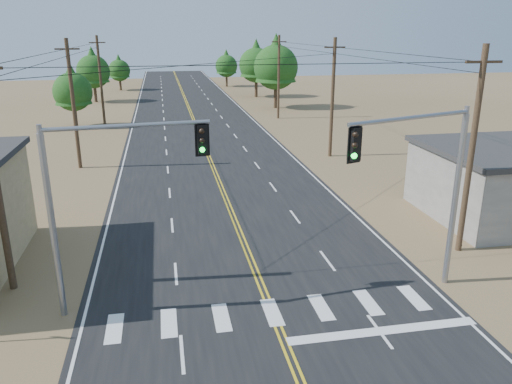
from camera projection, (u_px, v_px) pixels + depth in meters
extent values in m
cube|color=black|center=(213.00, 168.00, 40.11)|extent=(15.00, 200.00, 0.02)
cylinder|color=#4C3826|center=(73.00, 105.00, 38.57)|extent=(0.30, 0.30, 10.00)
cube|color=#4C3826|center=(67.00, 49.00, 37.27)|extent=(1.80, 0.12, 0.12)
cylinder|color=#4C3826|center=(101.00, 81.00, 57.26)|extent=(0.30, 0.30, 10.00)
cube|color=#4C3826|center=(97.00, 43.00, 55.95)|extent=(1.80, 0.12, 0.12)
cylinder|color=#4C3826|center=(471.00, 153.00, 23.60)|extent=(0.30, 0.30, 10.00)
cube|color=#4C3826|center=(484.00, 62.00, 22.30)|extent=(1.80, 0.12, 0.12)
cylinder|color=#4C3826|center=(332.00, 99.00, 42.28)|extent=(0.30, 0.30, 10.00)
cube|color=#4C3826|center=(335.00, 47.00, 40.98)|extent=(1.80, 0.12, 0.12)
cylinder|color=#4C3826|center=(279.00, 78.00, 60.97)|extent=(0.30, 0.30, 10.00)
cube|color=#4C3826|center=(279.00, 42.00, 59.67)|extent=(1.80, 0.12, 0.12)
cylinder|color=gray|center=(53.00, 229.00, 18.35)|extent=(0.25, 0.25, 7.16)
cylinder|color=gray|center=(40.00, 133.00, 17.24)|extent=(0.18, 0.18, 0.61)
cylinder|color=gray|center=(128.00, 126.00, 18.01)|extent=(5.96, 0.76, 0.16)
cube|color=black|center=(202.00, 139.00, 18.94)|extent=(0.39, 0.34, 1.13)
sphere|color=black|center=(202.00, 131.00, 18.65)|extent=(0.20, 0.20, 0.20)
sphere|color=black|center=(202.00, 140.00, 18.76)|extent=(0.20, 0.20, 0.20)
sphere|color=#0CE533|center=(202.00, 150.00, 18.88)|extent=(0.20, 0.20, 0.20)
cylinder|color=gray|center=(455.00, 203.00, 20.80)|extent=(0.25, 0.25, 7.40)
cylinder|color=gray|center=(466.00, 114.00, 19.65)|extent=(0.19, 0.19, 0.63)
cylinder|color=gray|center=(412.00, 118.00, 18.21)|extent=(5.69, 2.10, 0.17)
cube|color=black|center=(355.00, 144.00, 17.17)|extent=(0.45, 0.42, 1.16)
sphere|color=black|center=(355.00, 135.00, 16.88)|extent=(0.21, 0.21, 0.21)
sphere|color=black|center=(355.00, 145.00, 16.99)|extent=(0.21, 0.21, 0.21)
sphere|color=#0CE533|center=(354.00, 156.00, 17.11)|extent=(0.21, 0.21, 0.21)
cylinder|color=#3F2D1E|center=(75.00, 115.00, 56.68)|extent=(0.39, 0.39, 2.58)
cone|color=#1B4B15|center=(72.00, 83.00, 55.57)|extent=(4.02, 4.02, 4.59)
sphere|color=#1B4B15|center=(73.00, 92.00, 55.86)|extent=(4.31, 4.31, 4.31)
cylinder|color=#3F2D1E|center=(95.00, 92.00, 76.25)|extent=(0.46, 0.46, 2.98)
cone|color=#1B4B15|center=(92.00, 64.00, 74.97)|extent=(4.63, 4.63, 5.29)
sphere|color=#1B4B15|center=(93.00, 72.00, 75.30)|extent=(4.96, 4.96, 4.96)
cylinder|color=#3F2D1E|center=(120.00, 84.00, 91.18)|extent=(0.39, 0.39, 2.32)
cone|color=#1B4B15|center=(119.00, 66.00, 90.18)|extent=(3.60, 3.60, 4.12)
sphere|color=#1B4B15|center=(119.00, 70.00, 90.44)|extent=(3.86, 3.86, 3.86)
cylinder|color=#3F2D1E|center=(275.00, 95.00, 70.26)|extent=(0.46, 0.46, 3.67)
cone|color=#1B4B15|center=(276.00, 57.00, 68.68)|extent=(5.71, 5.71, 6.52)
sphere|color=#1B4B15|center=(276.00, 67.00, 69.09)|extent=(6.11, 6.11, 6.11)
cylinder|color=#3F2D1E|center=(256.00, 87.00, 81.97)|extent=(0.50, 0.50, 3.33)
cone|color=#1B4B15|center=(256.00, 57.00, 80.53)|extent=(5.19, 5.19, 5.93)
sphere|color=#1B4B15|center=(256.00, 65.00, 80.90)|extent=(5.56, 5.56, 5.56)
cylinder|color=#3F2D1E|center=(227.00, 80.00, 97.22)|extent=(0.41, 0.41, 2.54)
cone|color=#1B4B15|center=(226.00, 61.00, 96.12)|extent=(3.96, 3.96, 4.52)
sphere|color=#1B4B15|center=(226.00, 66.00, 96.41)|extent=(4.24, 4.24, 4.24)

